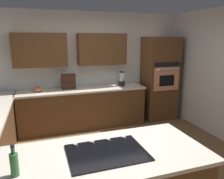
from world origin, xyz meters
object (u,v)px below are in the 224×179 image
(spice_rack, at_px, (68,82))
(oil_bottle, at_px, (14,164))
(cooktop, at_px, (107,152))
(mixing_bowl, at_px, (38,89))
(blender, at_px, (122,80))
(wall_oven, at_px, (160,79))

(spice_rack, bearing_deg, oil_bottle, 74.34)
(spice_rack, bearing_deg, cooktop, 89.23)
(mixing_bowl, height_order, spice_rack, spice_rack)
(blender, relative_size, oil_bottle, 1.24)
(mixing_bowl, xyz_separation_m, spice_rack, (-0.65, -0.04, 0.11))
(cooktop, relative_size, oil_bottle, 2.76)
(spice_rack, relative_size, oil_bottle, 1.23)
(blender, relative_size, mixing_bowl, 1.60)
(wall_oven, height_order, cooktop, wall_oven)
(blender, bearing_deg, mixing_bowl, 0.00)
(spice_rack, bearing_deg, wall_oven, 177.86)
(cooktop, distance_m, blender, 3.20)
(wall_oven, distance_m, spice_rack, 2.25)
(wall_oven, relative_size, spice_rack, 6.00)
(mixing_bowl, bearing_deg, blender, -180.00)
(wall_oven, relative_size, mixing_bowl, 9.56)
(wall_oven, xyz_separation_m, oil_bottle, (3.11, 2.98, -0.01))
(wall_oven, distance_m, mixing_bowl, 2.90)
(blender, height_order, mixing_bowl, blender)
(mixing_bowl, xyz_separation_m, oil_bottle, (0.21, 3.03, 0.05))
(wall_oven, bearing_deg, blender, -2.73)
(cooktop, xyz_separation_m, oil_bottle, (0.82, 0.11, 0.10))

